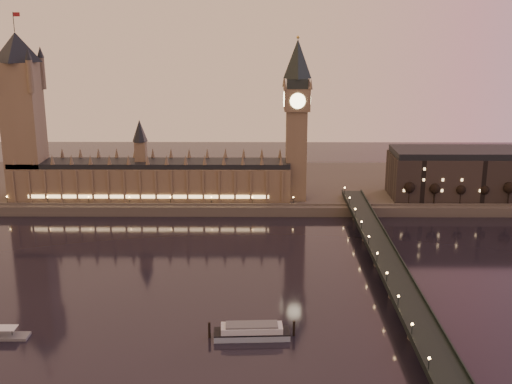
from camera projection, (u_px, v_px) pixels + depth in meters
ground at (195, 280)px, 304.88m from camera, size 700.00×700.00×0.00m
far_embankment at (259, 186)px, 463.08m from camera, size 560.00×130.00×6.00m
palace_of_westminster at (151, 175)px, 416.15m from camera, size 180.00×26.62×52.00m
victoria_tower at (22, 107)px, 405.07m from camera, size 31.68×31.68×118.00m
big_ben at (297, 110)px, 404.42m from camera, size 17.68×17.68×104.00m
westminster_bridge at (388, 270)px, 302.84m from camera, size 13.20×260.00×15.30m
city_block at (508, 171)px, 424.09m from camera, size 155.00×45.00×34.00m
bare_tree_0 at (410, 189)px, 405.03m from camera, size 6.53×6.53×13.29m
bare_tree_1 at (435, 189)px, 404.93m from camera, size 6.53×6.53×13.29m
bare_tree_2 at (460, 189)px, 404.83m from camera, size 6.53×6.53×13.29m
bare_tree_3 at (485, 189)px, 404.73m from camera, size 6.53×6.53×13.29m
bare_tree_4 at (510, 189)px, 404.63m from camera, size 6.53×6.53×13.29m
moored_barge at (252, 332)px, 249.32m from camera, size 34.07×9.67×6.25m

